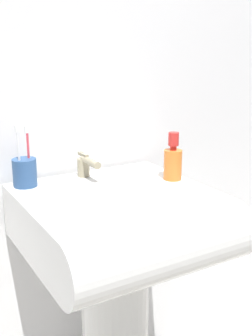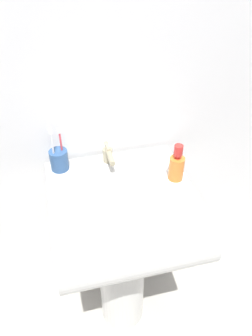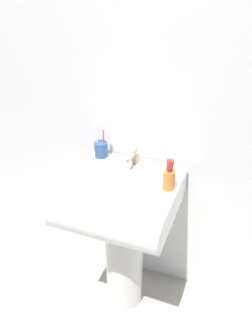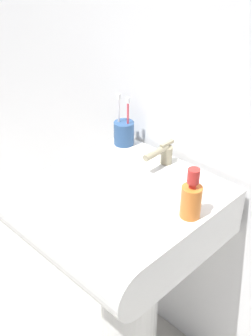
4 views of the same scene
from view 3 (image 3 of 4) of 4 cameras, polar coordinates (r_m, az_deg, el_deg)
The scene contains 7 objects.
ground_plane at distance 2.14m, azimuth -0.26°, elevation -21.37°, with size 6.00×6.00×0.00m, color #ADA89E.
wall_back at distance 1.64m, azimuth 3.22°, elevation 13.32°, with size 5.00×0.05×2.40m, color white.
sink_pedestal at distance 1.88m, azimuth -0.28°, elevation -15.01°, with size 0.21×0.21×0.68m, color white.
sink_basin at distance 1.56m, azimuth -1.11°, elevation -5.69°, with size 0.52×0.53×0.16m.
faucet at distance 1.67m, azimuth 1.33°, elevation 1.93°, with size 0.04×0.13×0.08m.
toothbrush_cup at distance 1.75m, azimuth -4.38°, elevation 3.32°, with size 0.07×0.07×0.18m.
soap_bottle at distance 1.49m, azimuth 7.48°, elevation -1.70°, with size 0.06×0.06×0.15m.
Camera 3 is at (0.48, -1.22, 1.70)m, focal length 35.00 mm.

